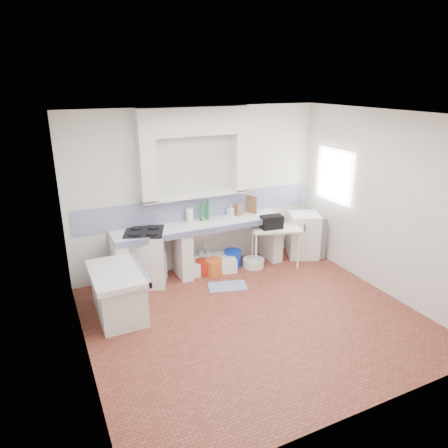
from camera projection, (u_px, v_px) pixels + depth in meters
name	position (u px, v px, depth m)	size (l,w,h in m)	color
floor	(254.00, 318.00, 5.86)	(4.50, 4.50, 0.00)	brown
ceiling	(260.00, 115.00, 4.92)	(4.50, 4.50, 0.00)	white
wall_back	(199.00, 190.00, 7.09)	(4.50, 4.50, 0.00)	white
wall_front	(367.00, 293.00, 3.69)	(4.50, 4.50, 0.00)	white
wall_left	(77.00, 255.00, 4.48)	(4.50, 4.50, 0.00)	white
wall_right	(385.00, 204.00, 6.30)	(4.50, 4.50, 0.00)	white
alcove_mass	(195.00, 121.00, 6.56)	(1.90, 0.25, 0.45)	white
window_frame	(342.00, 175.00, 7.32)	(0.35, 0.86, 1.06)	#392412
lace_valance	(338.00, 154.00, 7.14)	(0.01, 0.84, 0.24)	white
counter_slab	(201.00, 226.00, 6.98)	(3.00, 0.60, 0.08)	white
counter_lip	(208.00, 231.00, 6.74)	(3.00, 0.04, 0.10)	navy
counter_pier_left	(120.00, 265.00, 6.56)	(0.20, 0.55, 0.82)	white
counter_pier_mid	(182.00, 254.00, 6.99)	(0.20, 0.55, 0.82)	white
counter_pier_right	(271.00, 238.00, 7.69)	(0.20, 0.55, 0.82)	white
peninsula_top	(117.00, 273.00, 5.72)	(0.70, 1.10, 0.08)	white
peninsula_base	(119.00, 296.00, 5.83)	(0.60, 1.00, 0.62)	white
peninsula_lip	(140.00, 269.00, 5.85)	(0.04, 1.10, 0.10)	navy
backsplash	(200.00, 207.00, 7.18)	(4.27, 0.03, 0.40)	navy
stove	(146.00, 258.00, 6.74)	(0.62, 0.60, 0.88)	white
sink	(209.00, 265.00, 7.28)	(0.89, 0.48, 0.21)	white
side_table	(275.00, 246.00, 7.43)	(0.86, 0.48, 0.04)	white
fridge	(303.00, 235.00, 7.79)	(0.55, 0.55, 0.84)	white
bucket_red	(203.00, 267.00, 7.13)	(0.28, 0.28, 0.26)	#AC230E
bucket_orange	(214.00, 267.00, 7.12)	(0.30, 0.30, 0.28)	#CF5A23
bucket_blue	(233.00, 258.00, 7.46)	(0.31, 0.31, 0.29)	#0939D3
basin_white	(253.00, 263.00, 7.44)	(0.38, 0.38, 0.15)	white
water_bottle_a	(201.00, 259.00, 7.35)	(0.09, 0.09, 0.34)	silver
water_bottle_b	(209.00, 258.00, 7.42)	(0.08, 0.08, 0.31)	silver
black_bag	(272.00, 222.00, 7.23)	(0.37, 0.21, 0.24)	black
green_bottle_a	(202.00, 212.00, 7.05)	(0.07, 0.07, 0.32)	#1E6730
green_bottle_b	(208.00, 211.00, 7.12)	(0.07, 0.07, 0.32)	#1E6730
knife_block	(239.00, 210.00, 7.35)	(0.11, 0.09, 0.21)	olive
cutting_board	(252.00, 204.00, 7.47)	(0.02, 0.24, 0.32)	olive
paper_towel	(189.00, 215.00, 6.99)	(0.12, 0.12, 0.24)	white
soap_bottle	(230.00, 210.00, 7.31)	(0.10, 0.10, 0.22)	white
rug	(227.00, 286.00, 6.74)	(0.62, 0.36, 0.01)	navy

